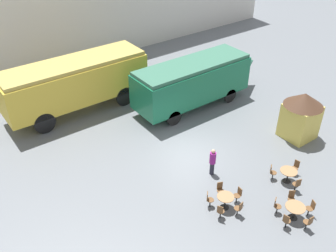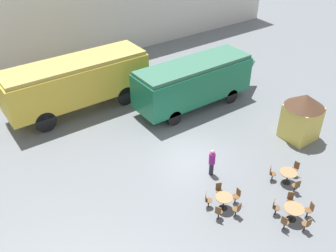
{
  "view_description": "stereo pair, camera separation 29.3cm",
  "coord_description": "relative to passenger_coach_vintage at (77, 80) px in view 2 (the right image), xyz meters",
  "views": [
    {
      "loc": [
        -11.19,
        -13.26,
        13.37
      ],
      "look_at": [
        -0.67,
        1.0,
        1.6
      ],
      "focal_mm": 40.0,
      "sensor_mm": 36.0,
      "label": 1
    },
    {
      "loc": [
        -10.95,
        -13.43,
        13.37
      ],
      "look_at": [
        -0.67,
        1.0,
        1.6
      ],
      "focal_mm": 40.0,
      "sensor_mm": 36.0,
      "label": 2
    }
  ],
  "objects": [
    {
      "name": "cafe_chair_7",
      "position": [
        5.34,
        -14.05,
        -1.69
      ],
      "size": [
        0.37,
        0.39,
        0.87
      ],
      "rotation": [
        0.0,
        0.0,
        7.51
      ],
      "color": "black",
      "rests_on": "ground_plane"
    },
    {
      "name": "cafe_chair_8",
      "position": [
        2.44,
        -12.81,
        -1.69
      ],
      "size": [
        0.37,
        0.36,
        0.87
      ],
      "rotation": [
        0.0,
        0.0,
        9.31
      ],
      "color": "black",
      "rests_on": "ground_plane"
    },
    {
      "name": "ticket_kiosk",
      "position": [
        9.45,
        -10.95,
        -0.53
      ],
      "size": [
        2.34,
        2.34,
        3.0
      ],
      "color": "#DBC151",
      "rests_on": "ground_plane"
    },
    {
      "name": "cafe_chair_4",
      "position": [
        4.56,
        -15.45,
        -1.69
      ],
      "size": [
        0.4,
        0.38,
        0.87
      ],
      "rotation": [
        0.0,
        0.0,
        9.01
      ],
      "color": "black",
      "rests_on": "ground_plane"
    },
    {
      "name": "cafe_chair_5",
      "position": [
        6.43,
        -13.14,
        -1.69
      ],
      "size": [
        0.38,
        0.36,
        0.87
      ],
      "rotation": [
        0.0,
        0.0,
        3.32
      ],
      "color": "black",
      "rests_on": "ground_plane"
    },
    {
      "name": "cafe_chair_1",
      "position": [
        3.37,
        -14.39,
        -1.69
      ],
      "size": [
        0.39,
        0.4,
        0.87
      ],
      "rotation": [
        0.0,
        0.0,
        5.24
      ],
      "color": "black",
      "rests_on": "ground_plane"
    },
    {
      "name": "cafe_chair_9",
      "position": [
        1.99,
        -12.0,
        -1.69
      ],
      "size": [
        0.38,
        0.4,
        0.87
      ],
      "rotation": [
        0.0,
        0.0,
        10.57
      ],
      "color": "black",
      "rests_on": "ground_plane"
    },
    {
      "name": "visitor_person",
      "position": [
        2.83,
        -10.47,
        -1.32
      ],
      "size": [
        0.34,
        0.34,
        1.63
      ],
      "color": "#262633",
      "rests_on": "ground_plane"
    },
    {
      "name": "backdrop_wall",
      "position": [
        2.94,
        7.08,
        2.3
      ],
      "size": [
        44.0,
        0.15,
        9.0
      ],
      "color": "silver",
      "rests_on": "ground_plane"
    },
    {
      "name": "ground_plane",
      "position": [
        2.94,
        -8.25,
        -2.2
      ],
      "size": [
        80.0,
        80.0,
        0.0
      ],
      "primitive_type": "plane",
      "color": "slate"
    },
    {
      "name": "cafe_chair_3",
      "position": [
        3.71,
        -15.95,
        -1.69
      ],
      "size": [
        0.36,
        0.37,
        0.87
      ],
      "rotation": [
        0.0,
        0.0,
        7.75
      ],
      "color": "black",
      "rests_on": "ground_plane"
    },
    {
      "name": "cafe_chair_12",
      "position": [
        1.81,
        -13.49,
        -1.69
      ],
      "size": [
        0.36,
        0.38,
        0.87
      ],
      "rotation": [
        0.0,
        0.0,
        14.34
      ],
      "color": "black",
      "rests_on": "ground_plane"
    },
    {
      "name": "cafe_chair_6",
      "position": [
        5.1,
        -12.66,
        -1.69
      ],
      "size": [
        0.4,
        0.41,
        0.87
      ],
      "rotation": [
        0.0,
        0.0,
        5.41
      ],
      "color": "black",
      "rests_on": "ground_plane"
    },
    {
      "name": "cafe_chair_10",
      "position": [
        1.08,
        -12.19,
        -1.69
      ],
      "size": [
        0.4,
        0.4,
        0.87
      ],
      "rotation": [
        0.0,
        0.0,
        11.82
      ],
      "color": "black",
      "rests_on": "ground_plane"
    },
    {
      "name": "streamlined_locomotive",
      "position": [
        7.29,
        -4.15,
        -0.29
      ],
      "size": [
        10.19,
        2.72,
        3.24
      ],
      "color": "#196B47",
      "rests_on": "ground_plane"
    },
    {
      "name": "passenger_coach_vintage",
      "position": [
        0.0,
        0.0,
        0.0
      ],
      "size": [
        9.6,
        2.87,
        3.57
      ],
      "color": "gold",
      "rests_on": "ground_plane"
    },
    {
      "name": "cafe_table_far",
      "position": [
        1.66,
        -12.72,
        -1.63
      ],
      "size": [
        0.83,
        0.83,
        0.73
      ],
      "color": "black",
      "rests_on": "ground_plane"
    },
    {
      "name": "cafe_chair_11",
      "position": [
        0.97,
        -13.1,
        -1.69
      ],
      "size": [
        0.4,
        0.39,
        0.87
      ],
      "rotation": [
        0.0,
        0.0,
        13.08
      ],
      "color": "black",
      "rests_on": "ground_plane"
    },
    {
      "name": "cafe_chair_2",
      "position": [
        2.97,
        -15.29,
        -1.69
      ],
      "size": [
        0.38,
        0.36,
        0.87
      ],
      "rotation": [
        0.0,
        0.0,
        6.49
      ],
      "color": "black",
      "rests_on": "ground_plane"
    },
    {
      "name": "cafe_chair_0",
      "position": [
        4.35,
        -14.49,
        -1.69
      ],
      "size": [
        0.4,
        0.4,
        0.87
      ],
      "rotation": [
        0.0,
        0.0,
        3.98
      ],
      "color": "black",
      "rests_on": "ground_plane"
    },
    {
      "name": "cafe_table_near",
      "position": [
        3.79,
        -15.11,
        -1.61
      ],
      "size": [
        0.93,
        0.93,
        0.73
      ],
      "color": "black",
      "rests_on": "ground_plane"
    },
    {
      "name": "cafe_table_mid",
      "position": [
        5.62,
        -13.28,
        -1.63
      ],
      "size": [
        0.89,
        0.89,
        0.71
      ],
      "color": "black",
      "rests_on": "ground_plane"
    }
  ]
}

